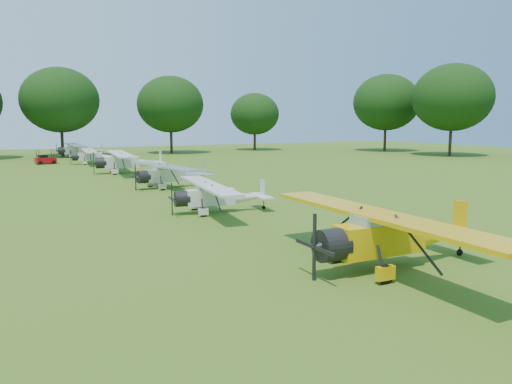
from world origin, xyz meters
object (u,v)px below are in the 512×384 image
at_px(aircraft_3, 218,194).
at_px(aircraft_6, 94,155).
at_px(aircraft_4, 170,173).
at_px(aircraft_5, 127,160).
at_px(aircraft_7, 79,149).
at_px(aircraft_2, 391,232).
at_px(golf_cart, 45,159).

distance_m(aircraft_3, aircraft_6, 36.68).
distance_m(aircraft_4, aircraft_6, 25.15).
distance_m(aircraft_3, aircraft_5, 24.18).
bearing_deg(aircraft_4, aircraft_5, 84.72).
relative_size(aircraft_3, aircraft_5, 0.82).
xyz_separation_m(aircraft_3, aircraft_4, (0.95, 11.58, 0.10)).
height_order(aircraft_3, aircraft_5, aircraft_5).
distance_m(aircraft_6, aircraft_7, 11.90).
xyz_separation_m(aircraft_2, golf_cart, (-7.05, 52.04, -0.67)).
bearing_deg(aircraft_3, aircraft_2, -77.58).
bearing_deg(aircraft_5, aircraft_6, 100.53).
bearing_deg(aircraft_6, golf_cart, 159.63).
bearing_deg(aircraft_6, aircraft_7, 94.57).
distance_m(aircraft_2, aircraft_6, 49.59).
relative_size(aircraft_4, golf_cart, 4.11).
bearing_deg(aircraft_2, aircraft_3, 96.25).
xyz_separation_m(aircraft_2, aircraft_6, (-1.78, 49.56, -0.24)).
bearing_deg(aircraft_6, aircraft_3, -84.23).
bearing_deg(aircraft_3, aircraft_7, 97.77).
bearing_deg(aircraft_2, aircraft_6, 93.03).
bearing_deg(aircraft_7, aircraft_2, -89.32).
xyz_separation_m(aircraft_4, aircraft_5, (-0.44, 12.59, 0.13)).
xyz_separation_m(aircraft_4, golf_cart, (-6.81, 27.58, -0.51)).
xyz_separation_m(aircraft_7, golf_cart, (-5.33, -9.41, -0.58)).
xyz_separation_m(aircraft_3, aircraft_5, (0.51, 24.17, 0.23)).
bearing_deg(aircraft_3, aircraft_5, 95.94).
xyz_separation_m(aircraft_2, aircraft_4, (-0.24, 24.46, -0.15)).
height_order(aircraft_5, aircraft_7, aircraft_5).
bearing_deg(aircraft_3, golf_cart, 105.66).
xyz_separation_m(aircraft_4, aircraft_6, (-1.54, 25.10, -0.09)).
height_order(aircraft_3, aircraft_4, aircraft_4).
height_order(aircraft_5, golf_cart, aircraft_5).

